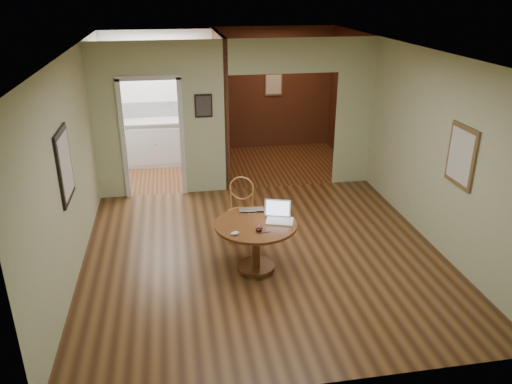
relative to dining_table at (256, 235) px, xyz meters
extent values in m
plane|color=#3F2412|center=(0.17, 0.32, -0.50)|extent=(5.00, 5.00, 0.00)
plane|color=white|center=(0.17, 0.32, 2.20)|extent=(5.00, 5.00, 0.00)
plane|color=#BEC397|center=(0.17, -2.18, 0.85)|extent=(5.00, 0.00, 5.00)
plane|color=#BEC397|center=(-2.33, 0.32, 0.85)|extent=(0.00, 5.00, 5.00)
plane|color=#BEC397|center=(2.67, 0.32, 0.85)|extent=(0.00, 5.00, 5.00)
cube|color=#BEC397|center=(-2.08, 2.82, 0.85)|extent=(0.50, 2.70, 0.04)
cube|color=#BEC397|center=(-0.43, 2.82, 0.85)|extent=(0.80, 2.70, 0.04)
cube|color=#BEC397|center=(2.32, 2.82, 0.85)|extent=(0.70, 2.70, 0.04)
plane|color=white|center=(-1.18, 4.82, 0.85)|extent=(2.70, 0.00, 2.70)
plane|color=#36170F|center=(1.32, 5.32, 0.85)|extent=(2.70, 0.00, 2.70)
cube|color=#36170F|center=(-0.03, 4.07, 0.85)|extent=(0.08, 2.50, 2.70)
cube|color=black|center=(-2.31, 0.32, 1.00)|extent=(0.03, 0.70, 0.90)
cube|color=brown|center=(2.65, -0.18, 1.00)|extent=(0.03, 0.60, 0.80)
cube|color=black|center=(-0.43, 2.80, 1.10)|extent=(0.30, 0.03, 0.40)
cube|color=silver|center=(1.32, 5.30, 0.95)|extent=(0.40, 0.03, 0.50)
cube|color=white|center=(-1.18, 4.80, 0.60)|extent=(2.00, 0.02, 0.32)
cylinder|color=brown|center=(0.00, 0.00, -0.48)|extent=(0.50, 0.50, 0.04)
cylinder|color=brown|center=(0.00, 0.00, -0.17)|extent=(0.11, 0.11, 0.58)
cylinder|color=brown|center=(0.00, 0.00, 0.16)|extent=(1.08, 1.08, 0.04)
cylinder|color=#B0793E|center=(-0.09, 0.84, -0.07)|extent=(0.50, 0.50, 0.03)
cylinder|color=#B0793E|center=(-0.27, 0.74, -0.28)|extent=(0.03, 0.03, 0.43)
cylinder|color=#B0793E|center=(0.01, 0.66, -0.28)|extent=(0.03, 0.03, 0.43)
cylinder|color=#B0793E|center=(-0.18, 1.02, -0.28)|extent=(0.03, 0.03, 0.43)
cylinder|color=#B0793E|center=(0.09, 0.93, -0.28)|extent=(0.03, 0.03, 0.43)
cylinder|color=#B0793E|center=(-0.20, 1.02, 0.12)|extent=(0.03, 0.03, 0.35)
cylinder|color=#B0793E|center=(0.11, 0.93, 0.12)|extent=(0.03, 0.03, 0.35)
torus|color=#B0793E|center=(-0.04, 0.98, 0.27)|extent=(0.36, 0.13, 0.37)
cube|color=silver|center=(0.32, -0.01, 0.18)|extent=(0.41, 0.34, 0.02)
cube|color=silver|center=(0.32, -0.04, 0.19)|extent=(0.32, 0.21, 0.00)
cube|color=silver|center=(0.32, 0.14, 0.30)|extent=(0.35, 0.17, 0.23)
cube|color=#8B99B2|center=(0.32, 0.13, 0.30)|extent=(0.30, 0.14, 0.19)
imported|color=#ABABB0|center=(0.00, 0.34, 0.19)|extent=(0.35, 0.24, 0.03)
ellipsoid|color=silver|center=(-0.31, -0.28, 0.20)|extent=(0.12, 0.09, 0.05)
cylinder|color=navy|center=(0.07, -0.28, 0.18)|extent=(0.13, 0.03, 0.01)
cube|color=silver|center=(-1.18, 4.52, -0.05)|extent=(2.00, 0.55, 0.90)
cube|color=#BABBB6|center=(-1.18, 4.52, 0.42)|extent=(2.06, 0.60, 0.04)
sphere|color=#B20C0C|center=(-1.33, 4.23, 0.00)|extent=(0.03, 0.03, 0.03)
sphere|color=#B20C0C|center=(-0.33, 4.23, 0.00)|extent=(0.03, 0.03, 0.03)
ellipsoid|color=beige|center=(-0.69, 4.52, 0.58)|extent=(0.31, 0.28, 0.28)
camera|label=1|loc=(-0.99, -5.72, 3.05)|focal=35.00mm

